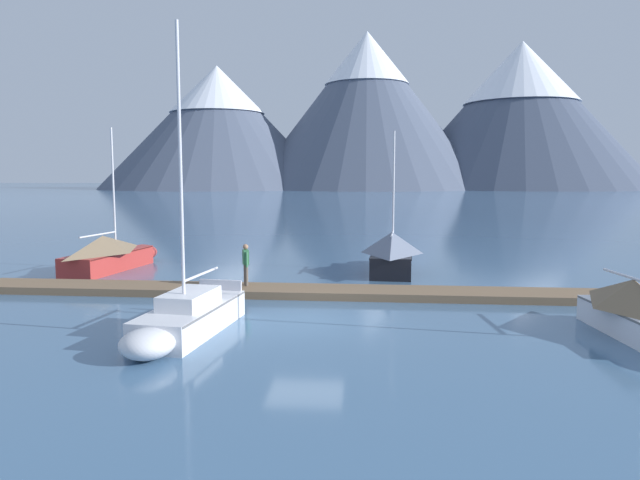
# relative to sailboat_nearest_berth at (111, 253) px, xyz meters

# --- Properties ---
(ground_plane) EXTENTS (700.00, 700.00, 0.00)m
(ground_plane) POSITION_rel_sailboat_nearest_berth_xyz_m (10.90, -9.55, -0.84)
(ground_plane) COLOR #426689
(mountain_west_summit) EXTENTS (85.84, 85.84, 44.78)m
(mountain_west_summit) POSITION_rel_sailboat_nearest_berth_xyz_m (-42.12, 184.78, 22.35)
(mountain_west_summit) COLOR #4C566B
(mountain_west_summit) RESTS_ON ground
(mountain_central_massif) EXTENTS (87.30, 87.30, 56.78)m
(mountain_central_massif) POSITION_rel_sailboat_nearest_berth_xyz_m (12.67, 188.42, 28.29)
(mountain_central_massif) COLOR #4C566B
(mountain_central_massif) RESTS_ON ground
(mountain_shoulder_ridge) EXTENTS (95.65, 95.65, 54.52)m
(mountain_shoulder_ridge) POSITION_rel_sailboat_nearest_berth_xyz_m (70.25, 198.15, 27.61)
(mountain_shoulder_ridge) COLOR #424C60
(mountain_shoulder_ridge) RESTS_ON ground
(dock) EXTENTS (27.91, 2.50, 0.30)m
(dock) POSITION_rel_sailboat_nearest_berth_xyz_m (10.90, -5.55, -0.69)
(dock) COLOR brown
(dock) RESTS_ON ground
(sailboat_nearest_berth) EXTENTS (2.77, 7.21, 7.15)m
(sailboat_nearest_berth) POSITION_rel_sailboat_nearest_berth_xyz_m (0.00, 0.00, 0.00)
(sailboat_nearest_berth) COLOR #B2332D
(sailboat_nearest_berth) RESTS_ON ground
(sailboat_second_berth) EXTENTS (2.32, 6.09, 9.08)m
(sailboat_second_berth) POSITION_rel_sailboat_nearest_berth_xyz_m (7.53, -11.67, -0.29)
(sailboat_second_berth) COLOR silver
(sailboat_second_berth) RESTS_ON ground
(sailboat_mid_dock_port) EXTENTS (2.42, 6.24, 6.94)m
(sailboat_mid_dock_port) POSITION_rel_sailboat_nearest_berth_xyz_m (14.16, 0.38, 0.11)
(sailboat_mid_dock_port) COLOR black
(sailboat_mid_dock_port) RESTS_ON ground
(person_on_dock) EXTENTS (0.34, 0.56, 1.69)m
(person_on_dock) POSITION_rel_sailboat_nearest_berth_xyz_m (8.01, -5.21, 0.43)
(person_on_dock) COLOR brown
(person_on_dock) RESTS_ON dock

